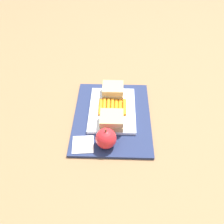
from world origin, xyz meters
TOP-DOWN VIEW (x-y plane):
  - ground_plane at (0.00, 0.00)m, footprint 2.40×2.40m
  - lunchbag_mat at (0.00, 0.00)m, footprint 0.36×0.28m
  - food_tray at (-0.03, 0.00)m, footprint 0.23×0.17m
  - sandwich_half_left at (-0.10, 0.00)m, footprint 0.07×0.08m
  - sandwich_half_right at (0.05, 0.00)m, footprint 0.07×0.08m
  - carrot_sticks_bundle at (-0.03, -0.00)m, footprint 0.08×0.10m
  - apple at (0.13, -0.02)m, footprint 0.07×0.07m
  - paper_napkin at (0.14, -0.09)m, footprint 0.08×0.08m

SIDE VIEW (x-z plane):
  - ground_plane at x=0.00m, z-range 0.00..0.00m
  - lunchbag_mat at x=0.00m, z-range 0.00..0.01m
  - paper_napkin at x=0.14m, z-range 0.01..0.01m
  - food_tray at x=-0.03m, z-range 0.01..0.02m
  - carrot_sticks_bundle at x=-0.03m, z-range 0.02..0.04m
  - sandwich_half_left at x=-0.10m, z-range 0.02..0.07m
  - sandwich_half_right at x=0.05m, z-range 0.02..0.07m
  - apple at x=0.13m, z-range 0.00..0.08m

